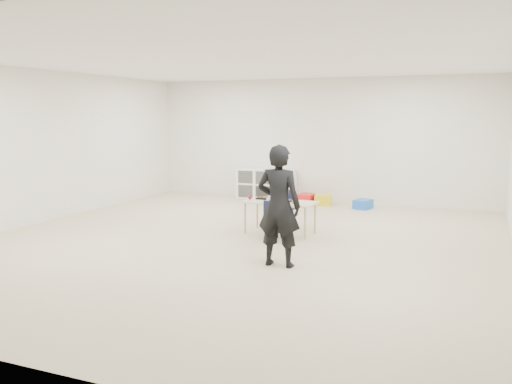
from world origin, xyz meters
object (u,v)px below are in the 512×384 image
at_px(table, 280,217).
at_px(cubby_shelf, 266,184).
at_px(chair_near, 276,220).
at_px(child, 276,209).
at_px(adult, 279,206).

xyz_separation_m(table, cubby_shelf, (-1.61, 3.43, 0.07)).
distance_m(table, chair_near, 0.54).
bearing_deg(chair_near, table, 106.15).
bearing_deg(child, table, 106.15).
height_order(chair_near, child, child).
bearing_deg(child, cubby_shelf, 116.50).
relative_size(cubby_shelf, adult, 0.87).
bearing_deg(table, child, -73.85).
distance_m(chair_near, adult, 1.51).
relative_size(chair_near, adult, 0.41).
height_order(chair_near, adult, adult).
xyz_separation_m(table, child, (0.13, -0.52, 0.24)).
bearing_deg(child, chair_near, 0.00).
distance_m(table, cubby_shelf, 3.79).
xyz_separation_m(chair_near, cubby_shelf, (-1.74, 3.95, 0.02)).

